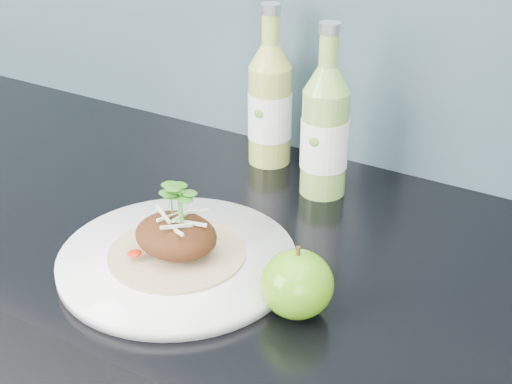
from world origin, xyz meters
The scene contains 5 objects.
dinner_plate centered at (-0.05, 1.58, 0.91)m, with size 0.39×0.39×0.02m.
pork_taco centered at (-0.05, 1.58, 0.95)m, with size 0.17×0.17×0.10m.
green_apple centered at (0.13, 1.57, 0.94)m, with size 0.10×0.10×0.09m.
cider_bottle_left centered at (-0.10, 1.91, 1.00)m, with size 0.09×0.09×0.26m.
cider_bottle_right centered at (0.02, 1.86, 1.00)m, with size 0.09×0.09×0.26m.
Camera 1 is at (0.43, 0.99, 1.41)m, focal length 50.00 mm.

